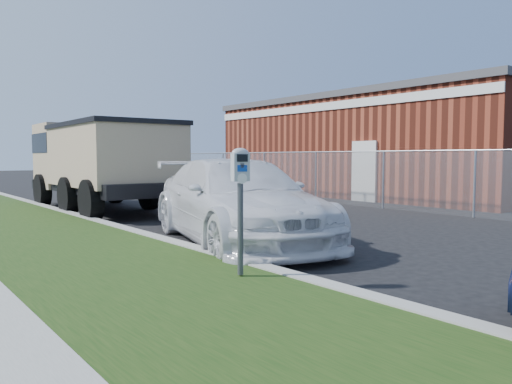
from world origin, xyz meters
TOP-DOWN VIEW (x-y plane):
  - ground at (0.00, 0.00)m, footprint 120.00×120.00m
  - chainlink_fence at (6.00, 7.00)m, footprint 0.06×30.06m
  - brick_building at (12.00, 8.00)m, footprint 9.20×14.20m
  - parking_meter at (-3.16, -0.96)m, footprint 0.25×0.19m
  - white_wagon at (-1.29, 1.78)m, footprint 3.51×5.84m
  - dump_truck at (-1.16, 9.16)m, footprint 2.90×6.98m

SIDE VIEW (x-z plane):
  - ground at x=0.00m, z-range 0.00..0.00m
  - white_wagon at x=-1.29m, z-range 0.00..1.58m
  - chainlink_fence at x=6.00m, z-range -13.74..16.26m
  - parking_meter at x=-3.16m, z-range 0.50..2.08m
  - dump_truck at x=-1.16m, z-range 0.17..2.88m
  - brick_building at x=12.00m, z-range 0.04..4.21m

